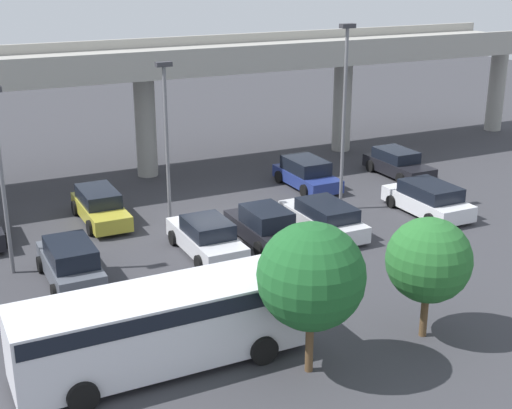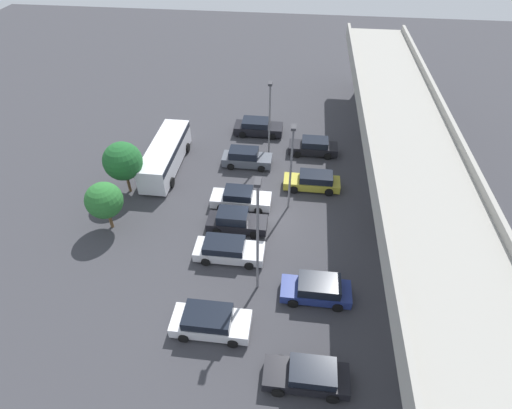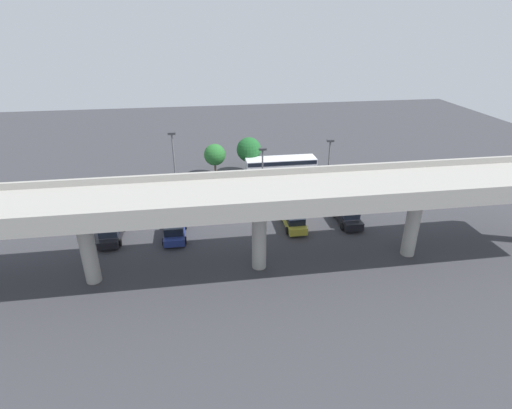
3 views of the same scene
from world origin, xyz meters
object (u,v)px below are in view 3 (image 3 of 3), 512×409
lamp_post_mid_lot (262,179)px  tree_front_left (249,150)px  parked_car_3 (293,220)px  lamp_post_by_overpass (175,170)px  parked_car_4 (254,197)px  parked_car_5 (230,199)px  lamp_post_near_aisle (328,167)px  parked_car_6 (202,201)px  parked_car_0 (354,191)px  parked_car_9 (111,232)px  parked_car_1 (347,216)px  shuttle_bus (281,166)px  parked_car_8 (147,203)px  parked_car_2 (304,192)px  tree_front_centre (215,155)px  parked_car_7 (175,230)px

lamp_post_mid_lot → tree_front_left: 13.50m
parked_car_3 → lamp_post_by_overpass: lamp_post_by_overpass is taller
parked_car_4 → tree_front_left: tree_front_left is taller
parked_car_5 → lamp_post_near_aisle: bearing=81.4°
parked_car_6 → lamp_post_near_aisle: 13.69m
parked_car_5 → parked_car_0: bearing=89.8°
parked_car_0 → parked_car_9: size_ratio=1.07×
parked_car_1 → parked_car_9: parked_car_1 is taller
parked_car_3 → tree_front_left: bearing=8.3°
parked_car_3 → parked_car_9: 16.91m
shuttle_bus → lamp_post_near_aisle: bearing=-71.2°
lamp_post_near_aisle → parked_car_8: bearing=-5.1°
parked_car_2 → tree_front_left: tree_front_left is taller
parked_car_9 → tree_front_left: (-14.67, -15.24, 2.36)m
parked_car_9 → parked_car_0: bearing=-77.5°
lamp_post_mid_lot → parked_car_6: bearing=-33.9°
parked_car_0 → lamp_post_by_overpass: (19.30, 2.20, 4.37)m
lamp_post_near_aisle → parked_car_5: bearing=-8.6°
parked_car_0 → tree_front_centre: 17.81m
parked_car_8 → parked_car_5: bearing=88.9°
parked_car_7 → parked_car_2: bearing=-65.2°
parked_car_0 → parked_car_2: (5.65, -0.41, 0.04)m
lamp_post_by_overpass → parked_car_5: bearing=-157.0°
parked_car_6 → lamp_post_by_overpass: (2.41, 2.36, 4.42)m
parked_car_2 → parked_car_9: size_ratio=0.98×
parked_car_5 → tree_front_centre: size_ratio=1.12×
shuttle_bus → lamp_post_by_overpass: lamp_post_by_overpass is taller
parked_car_3 → lamp_post_mid_lot: (2.72, -1.91, 3.66)m
parked_car_6 → parked_car_3: bearing=55.7°
lamp_post_mid_lot → tree_front_centre: 13.91m
parked_car_2 → parked_car_9: (19.60, 5.99, -0.08)m
parked_car_6 → parked_car_8: bearing=-90.6°
parked_car_8 → lamp_post_mid_lot: lamp_post_mid_lot is taller
parked_car_1 → parked_car_9: bearing=89.8°
tree_front_centre → parked_car_3: bearing=113.5°
parked_car_9 → lamp_post_by_overpass: bearing=-60.5°
parked_car_0 → parked_car_1: bearing=-27.6°
shuttle_bus → tree_front_left: tree_front_left is taller
parked_car_3 → lamp_post_by_overpass: 12.30m
parked_car_1 → lamp_post_by_overpass: size_ratio=0.52×
parked_car_7 → parked_car_8: size_ratio=0.95×
shuttle_bus → tree_front_centre: tree_front_centre is taller
parked_car_3 → parked_car_9: size_ratio=1.04×
parked_car_9 → shuttle_bus: (-18.41, -13.08, 0.77)m
parked_car_0 → lamp_post_mid_lot: lamp_post_mid_lot is taller
parked_car_2 → tree_front_left: size_ratio=0.96×
parked_car_4 → parked_car_8: parked_car_4 is taller
parked_car_4 → lamp_post_mid_lot: lamp_post_mid_lot is taller
parked_car_4 → tree_front_centre: size_ratio=1.20×
lamp_post_near_aisle → parked_car_0: bearing=-158.6°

